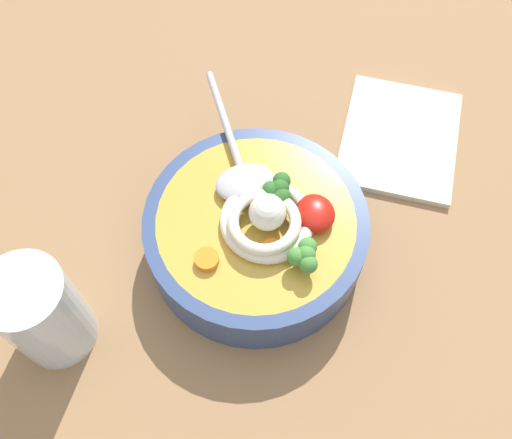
% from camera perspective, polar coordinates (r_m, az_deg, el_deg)
% --- Properties ---
extents(table_slab, '(1.22, 1.22, 0.03)m').
position_cam_1_polar(table_slab, '(0.61, -3.07, -6.92)').
color(table_slab, '#936D47').
rests_on(table_slab, ground).
extents(soup_bowl, '(0.22, 0.22, 0.06)m').
position_cam_1_polar(soup_bowl, '(0.59, 0.00, -1.36)').
color(soup_bowl, '#334775').
rests_on(soup_bowl, table_slab).
extents(noodle_pile, '(0.10, 0.10, 0.04)m').
position_cam_1_polar(noodle_pile, '(0.55, 1.04, 0.04)').
color(noodle_pile, silver).
rests_on(noodle_pile, soup_bowl).
extents(soup_spoon, '(0.17, 0.06, 0.02)m').
position_cam_1_polar(soup_spoon, '(0.58, -1.46, 4.81)').
color(soup_spoon, '#B7B7BC').
rests_on(soup_spoon, soup_bowl).
extents(chili_sauce_dollop, '(0.04, 0.04, 0.02)m').
position_cam_1_polar(chili_sauce_dollop, '(0.56, 5.91, 0.62)').
color(chili_sauce_dollop, '#B2190F').
rests_on(chili_sauce_dollop, soup_bowl).
extents(broccoli_floret_rear, '(0.03, 0.03, 0.03)m').
position_cam_1_polar(broccoli_floret_rear, '(0.53, 4.87, -3.60)').
color(broccoli_floret_rear, '#7A9E60').
rests_on(broccoli_floret_rear, soup_bowl).
extents(broccoli_floret_left, '(0.04, 0.03, 0.03)m').
position_cam_1_polar(broccoli_floret_left, '(0.56, 2.27, 3.05)').
color(broccoli_floret_left, '#7A9E60').
rests_on(broccoli_floret_left, soup_bowl).
extents(carrot_slice_extra_b, '(0.02, 0.02, 0.01)m').
position_cam_1_polar(carrot_slice_extra_b, '(0.54, -4.97, -3.64)').
color(carrot_slice_extra_b, orange).
rests_on(carrot_slice_extra_b, soup_bowl).
extents(carrot_slice_beside_chili, '(0.02, 0.02, 0.01)m').
position_cam_1_polar(carrot_slice_beside_chili, '(0.54, 1.48, -2.69)').
color(carrot_slice_beside_chili, orange).
rests_on(carrot_slice_beside_chili, soup_bowl).
extents(drinking_glass, '(0.07, 0.07, 0.12)m').
position_cam_1_polar(drinking_glass, '(0.56, -20.52, -8.73)').
color(drinking_glass, silver).
rests_on(drinking_glass, table_slab).
extents(folded_napkin, '(0.20, 0.19, 0.01)m').
position_cam_1_polar(folded_napkin, '(0.70, 14.11, 7.90)').
color(folded_napkin, beige).
rests_on(folded_napkin, table_slab).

